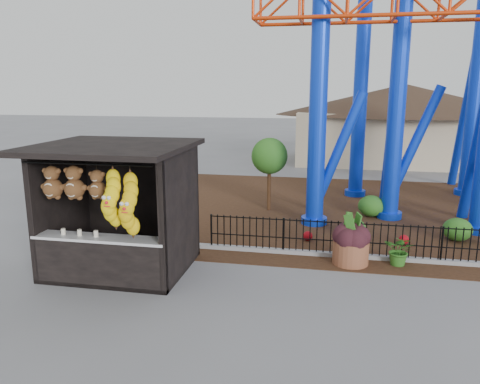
% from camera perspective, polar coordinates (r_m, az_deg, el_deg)
% --- Properties ---
extents(ground, '(120.00, 120.00, 0.00)m').
position_cam_1_polar(ground, '(10.19, -1.11, -12.92)').
color(ground, slate).
rests_on(ground, ground).
extents(mulch_bed, '(18.00, 12.00, 0.02)m').
position_cam_1_polar(mulch_bed, '(17.65, 17.39, -2.34)').
color(mulch_bed, '#331E11').
rests_on(mulch_bed, ground).
extents(curb, '(18.00, 0.18, 0.12)m').
position_cam_1_polar(curb, '(12.90, 19.71, -7.77)').
color(curb, gray).
rests_on(curb, ground).
extents(prize_booth, '(3.50, 3.40, 3.12)m').
position_cam_1_polar(prize_booth, '(11.43, -14.93, -2.37)').
color(prize_booth, black).
rests_on(prize_booth, ground).
extents(picket_fence, '(12.20, 0.06, 1.00)m').
position_cam_1_polar(picket_fence, '(12.94, 23.81, -6.00)').
color(picket_fence, black).
rests_on(picket_fence, ground).
extents(roller_coaster, '(11.00, 6.37, 10.82)m').
position_cam_1_polar(roller_coaster, '(17.61, 22.56, 18.40)').
color(roller_coaster, '#0C35D8').
rests_on(roller_coaster, ground).
extents(terracotta_planter, '(1.06, 1.06, 0.61)m').
position_cam_1_polar(terracotta_planter, '(12.27, 13.32, -7.19)').
color(terracotta_planter, brown).
rests_on(terracotta_planter, ground).
extents(planter_foliage, '(0.70, 0.70, 0.64)m').
position_cam_1_polar(planter_foliage, '(12.08, 13.47, -4.40)').
color(planter_foliage, black).
rests_on(planter_foliage, terracotta_planter).
extents(potted_plant, '(0.91, 0.87, 0.80)m').
position_cam_1_polar(potted_plant, '(12.47, 18.92, -6.75)').
color(potted_plant, '#2F5B1B').
rests_on(potted_plant, ground).
extents(landscaping, '(7.68, 3.70, 0.73)m').
position_cam_1_polar(landscaping, '(15.74, 22.00, -3.29)').
color(landscaping, '#285C1B').
rests_on(landscaping, mulch_bed).
extents(pavilion, '(15.00, 15.00, 4.80)m').
position_cam_1_polar(pavilion, '(29.29, 19.29, 9.34)').
color(pavilion, '#BFAD8C').
rests_on(pavilion, ground).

